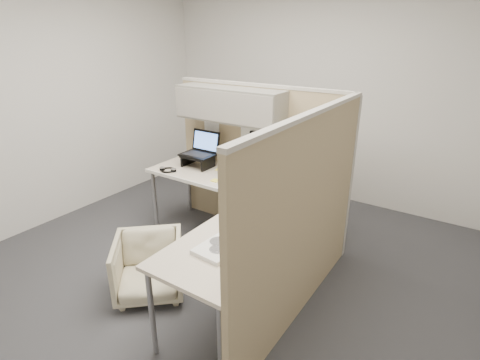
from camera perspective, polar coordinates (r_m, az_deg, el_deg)
The scene contains 19 objects.
ground at distance 3.70m, azimuth -3.53°, elevation -13.21°, with size 4.50×4.50×0.00m, color #303034.
partition_back at distance 3.97m, azimuth 0.84°, elevation 6.85°, with size 2.00×0.36×1.63m.
partition_right at distance 2.84m, azimuth 10.00°, elevation -5.91°, with size 0.07×2.03×1.63m.
desk at distance 3.38m, azimuth -0.82°, elevation -3.30°, with size 2.00×1.98×0.73m.
office_chair at distance 3.33m, azimuth -13.72°, elevation -12.31°, with size 0.55×0.52×0.57m, color #BAAF93.
monitor_left at distance 3.72m, azimuth 4.64°, elevation 4.28°, with size 0.44×0.20×0.47m.
monitor_right at distance 3.37m, azimuth 10.36°, elevation 2.07°, with size 0.38×0.28×0.47m.
laptop_station at distance 4.12m, azimuth -6.17°, elevation 4.05°, with size 0.36×0.31×0.37m.
keyboard at distance 3.54m, azimuth 2.10°, elevation -1.14°, with size 0.50×0.17×0.02m, color black.
mouse at distance 3.26m, azimuth 7.57°, elevation -3.37°, with size 0.09×0.06×0.03m, color black.
travel_mug at distance 3.58m, azimuth 6.19°, elevation 0.18°, with size 0.08×0.08×0.16m.
soda_can_green at distance 3.17m, azimuth 8.62°, elevation -3.25°, with size 0.07×0.07×0.12m, color #1E3FA5.
soda_can_silver at distance 3.46m, azimuth 8.17°, elevation -1.08°, with size 0.07×0.07×0.12m, color #1E3FA5.
sticky_note_c at distance 4.03m, azimuth -3.12°, elevation 1.62°, with size 0.08×0.08×0.01m, color yellow.
sticky_note_b at distance 3.52m, azimuth -1.24°, elevation -1.38°, with size 0.08×0.08×0.01m, color yellow.
sticky_note_a at distance 3.73m, azimuth -3.78°, elevation -0.07°, with size 0.08×0.08×0.01m, color yellow.
headphones at distance 4.06m, azimuth -10.93°, elevation 1.53°, with size 0.19×0.19×0.03m.
paper_stack at distance 2.59m, azimuth -3.30°, elevation -10.33°, with size 0.26×0.33×0.03m.
desk_clock at distance 2.80m, azimuth 3.50°, elevation -7.07°, with size 0.07×0.08×0.08m.
Camera 1 is at (1.86, -2.39, 2.12)m, focal length 28.00 mm.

